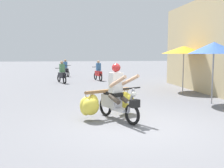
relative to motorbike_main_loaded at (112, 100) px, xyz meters
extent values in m
plane|color=slate|center=(0.46, -1.06, -0.51)|extent=(120.00, 120.00, 0.00)
torus|color=black|center=(0.40, -0.83, -0.23)|extent=(0.33, 0.53, 0.56)
torus|color=black|center=(-0.15, 0.23, -0.23)|extent=(0.33, 0.53, 0.56)
cube|color=silver|center=(0.17, -0.39, -0.19)|extent=(0.47, 0.61, 0.08)
cube|color=silver|center=(-0.01, -0.04, -0.01)|extent=(0.54, 0.70, 0.36)
cube|color=black|center=(0.03, -0.11, 0.21)|extent=(0.51, 0.65, 0.10)
cylinder|color=gray|center=(0.37, -0.78, 0.11)|extent=(0.19, 0.28, 0.69)
cylinder|color=black|center=(0.39, -0.82, 0.45)|extent=(0.52, 0.29, 0.04)
sphere|color=silver|center=(0.43, -0.89, 0.31)|extent=(0.14, 0.14, 0.14)
cube|color=black|center=(0.45, -0.92, 0.07)|extent=(0.29, 0.25, 0.20)
cube|color=silver|center=(0.40, -0.83, 0.07)|extent=(0.22, 0.29, 0.04)
cube|color=olive|center=(-0.08, 0.10, 0.27)|extent=(1.38, 0.78, 0.08)
cube|color=olive|center=(-0.16, 0.26, 0.24)|extent=(1.24, 0.69, 0.06)
ellipsoid|color=gold|center=(0.50, 0.51, -0.09)|extent=(0.55, 0.54, 0.52)
cylinder|color=#998459|center=(0.50, 0.51, 0.21)|extent=(0.02, 0.02, 0.15)
ellipsoid|color=gold|center=(0.38, 0.36, -0.06)|extent=(0.63, 0.61, 0.45)
cylinder|color=#998459|center=(0.38, 0.36, 0.21)|extent=(0.02, 0.02, 0.15)
ellipsoid|color=yellow|center=(-0.75, -0.13, -0.11)|extent=(0.46, 0.45, 0.53)
cylinder|color=#998459|center=(-0.75, -0.13, 0.20)|extent=(0.02, 0.02, 0.16)
ellipsoid|color=gold|center=(0.53, 0.33, -0.10)|extent=(0.56, 0.53, 0.47)
cylinder|color=#998459|center=(0.53, 0.33, 0.19)|extent=(0.02, 0.02, 0.18)
ellipsoid|color=yellow|center=(-0.56, -0.13, -0.06)|extent=(0.47, 0.46, 0.54)
cylinder|color=#998459|center=(-0.56, -0.13, 0.23)|extent=(0.02, 0.02, 0.10)
ellipsoid|color=yellow|center=(-0.62, -0.27, -0.10)|extent=(0.61, 0.59, 0.49)
cylinder|color=#998459|center=(-0.62, -0.27, 0.20)|extent=(0.02, 0.02, 0.16)
cube|color=silver|center=(0.08, -0.21, 0.54)|extent=(0.40, 0.35, 0.56)
sphere|color=#B22626|center=(0.09, -0.23, 0.95)|extent=(0.24, 0.24, 0.24)
cylinder|color=tan|center=(0.41, -0.43, 0.61)|extent=(0.45, 0.66, 0.39)
cylinder|color=tan|center=(0.06, -0.60, 0.61)|extent=(0.37, 0.70, 0.39)
cylinder|color=#4C4238|center=(0.26, -0.26, 0.11)|extent=(0.32, 0.45, 0.27)
cylinder|color=#4C4238|center=(0.01, -0.38, 0.11)|extent=(0.32, 0.45, 0.27)
torus|color=black|center=(-1.89, 9.88, -0.25)|extent=(0.26, 0.52, 0.52)
torus|color=black|center=(-1.51, 8.85, -0.25)|extent=(0.26, 0.52, 0.52)
cube|color=black|center=(-1.67, 9.27, -0.01)|extent=(0.54, 0.93, 0.32)
cylinder|color=black|center=(-1.87, 9.83, 0.41)|extent=(0.48, 0.21, 0.04)
cube|color=#4C7F51|center=(-1.66, 9.25, 0.44)|extent=(0.35, 0.29, 0.52)
sphere|color=tan|center=(-1.67, 9.27, 0.79)|extent=(0.20, 0.20, 0.20)
torus|color=black|center=(-1.33, 13.69, -0.25)|extent=(0.24, 0.52, 0.52)
torus|color=black|center=(-1.68, 14.73, -0.25)|extent=(0.24, 0.52, 0.52)
cube|color=black|center=(-1.54, 14.31, -0.01)|extent=(0.52, 0.93, 0.32)
cylinder|color=black|center=(-1.34, 13.74, 0.41)|extent=(0.48, 0.20, 0.04)
cube|color=#386699|center=(-1.54, 14.33, 0.44)|extent=(0.35, 0.29, 0.52)
sphere|color=tan|center=(-1.54, 14.31, 0.79)|extent=(0.20, 0.20, 0.20)
torus|color=black|center=(0.62, 11.05, -0.25)|extent=(0.19, 0.52, 0.52)
torus|color=black|center=(0.87, 9.98, -0.25)|extent=(0.19, 0.52, 0.52)
cube|color=red|center=(0.77, 10.42, -0.01)|extent=(0.44, 0.93, 0.32)
cylinder|color=black|center=(0.63, 11.00, 0.41)|extent=(0.50, 0.15, 0.04)
cube|color=#386699|center=(0.77, 10.40, 0.44)|extent=(0.34, 0.26, 0.52)
sphere|color=tan|center=(0.77, 10.42, 0.79)|extent=(0.20, 0.20, 0.20)
cylinder|color=#99999E|center=(3.99, 1.46, 0.46)|extent=(0.05, 0.05, 1.94)
cone|color=#3860B2|center=(3.99, 1.46, 1.54)|extent=(1.84, 1.84, 0.43)
cylinder|color=#99999E|center=(4.32, 4.67, 0.47)|extent=(0.05, 0.05, 1.95)
cone|color=gold|center=(4.32, 4.67, 1.53)|extent=(2.17, 2.17, 0.37)
camera|label=1|loc=(-1.16, -7.16, 1.32)|focal=41.15mm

